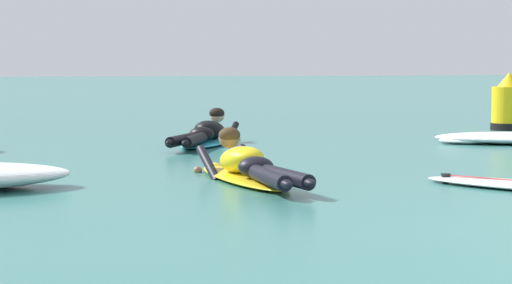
{
  "coord_description": "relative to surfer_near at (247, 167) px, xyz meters",
  "views": [
    {
      "loc": [
        -4.68,
        -5.09,
        1.15
      ],
      "look_at": [
        -2.05,
        6.09,
        0.21
      ],
      "focal_mm": 69.11,
      "sensor_mm": 36.0,
      "label": 1
    }
  ],
  "objects": [
    {
      "name": "surfer_far",
      "position": [
        0.36,
        4.16,
        -0.0
      ],
      "size": [
        1.5,
        2.45,
        0.54
      ],
      "color": "#2DB2D1",
      "rests_on": "ground"
    },
    {
      "name": "ground_plane",
      "position": [
        2.62,
        5.97,
        -0.14
      ],
      "size": [
        120.0,
        120.0,
        0.0
      ],
      "primitive_type": "plane",
      "color": "#387A75"
    },
    {
      "name": "channel_marker_buoy",
      "position": [
        5.84,
        5.94,
        0.24
      ],
      "size": [
        0.59,
        0.59,
        0.97
      ],
      "color": "yellow",
      "rests_on": "ground"
    },
    {
      "name": "surfer_near",
      "position": [
        0.0,
        0.0,
        0.0
      ],
      "size": [
        0.73,
        2.65,
        0.55
      ],
      "color": "yellow",
      "rests_on": "ground"
    }
  ]
}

